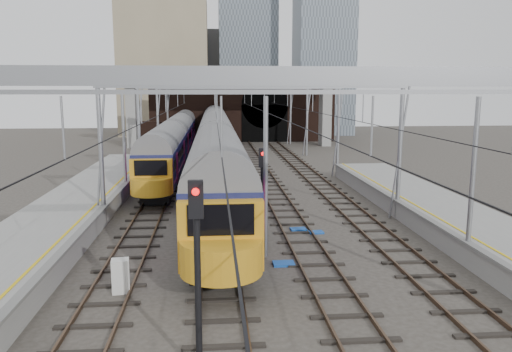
{
  "coord_description": "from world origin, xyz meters",
  "views": [
    {
      "loc": [
        -2.21,
        -18.98,
        7.25
      ],
      "look_at": [
        0.18,
        9.0,
        2.4
      ],
      "focal_mm": 35.0,
      "sensor_mm": 36.0,
      "label": 1
    }
  ],
  "objects": [
    {
      "name": "equip_cover_a",
      "position": [
        0.66,
        0.86,
        0.05
      ],
      "size": [
        0.89,
        0.63,
        0.1
      ],
      "primitive_type": "cube",
      "rotation": [
        0.0,
        0.0,
        0.01
      ],
      "color": "#164CAC",
      "rests_on": "ground"
    },
    {
      "name": "platform_left",
      "position": [
        -10.18,
        2.5,
        0.55
      ],
      "size": [
        4.32,
        55.0,
        1.12
      ],
      "color": "gray",
      "rests_on": "ground"
    },
    {
      "name": "train_main",
      "position": [
        -2.0,
        33.01,
        2.65
      ],
      "size": [
        3.07,
        71.01,
        5.2
      ],
      "color": "black",
      "rests_on": "ground"
    },
    {
      "name": "overbridge",
      "position": [
        0.0,
        46.0,
        7.27
      ],
      "size": [
        28.0,
        3.0,
        9.25
      ],
      "color": "gray",
      "rests_on": "ground"
    },
    {
      "name": "retaining_wall",
      "position": [
        1.4,
        51.93,
        4.33
      ],
      "size": [
        28.0,
        2.75,
        9.0
      ],
      "color": "black",
      "rests_on": "ground"
    },
    {
      "name": "equip_cover_c",
      "position": [
        2.15,
        6.01,
        0.05
      ],
      "size": [
        0.85,
        0.63,
        0.1
      ],
      "primitive_type": "cube",
      "rotation": [
        0.0,
        0.0,
        0.06
      ],
      "color": "#164CAC",
      "rests_on": "ground"
    },
    {
      "name": "train_second",
      "position": [
        -6.0,
        34.08,
        2.4
      ],
      "size": [
        2.65,
        45.98,
        4.61
      ],
      "color": "black",
      "rests_on": "ground"
    },
    {
      "name": "city_skyline",
      "position": [
        2.73,
        70.48,
        17.09
      ],
      "size": [
        37.5,
        27.5,
        60.0
      ],
      "color": "tan",
      "rests_on": "ground"
    },
    {
      "name": "relay_cabinet",
      "position": [
        -5.63,
        -1.49,
        0.62
      ],
      "size": [
        0.69,
        0.6,
        1.24
      ],
      "primitive_type": "cube",
      "rotation": [
        0.0,
        0.0,
        0.14
      ],
      "color": "silver",
      "rests_on": "ground"
    },
    {
      "name": "signal_near_centre",
      "position": [
        -0.05,
        2.91,
        2.99
      ],
      "size": [
        0.37,
        0.46,
        4.72
      ],
      "rotation": [
        0.0,
        0.0,
        -0.28
      ],
      "color": "black",
      "rests_on": "ground"
    },
    {
      "name": "overhead_line",
      "position": [
        0.0,
        21.49,
        6.57
      ],
      "size": [
        16.8,
        80.0,
        8.0
      ],
      "color": "gray",
      "rests_on": "ground"
    },
    {
      "name": "signal_near_left",
      "position": [
        -2.65,
        -7.1,
        3.21
      ],
      "size": [
        0.37,
        0.48,
        5.13
      ],
      "rotation": [
        0.0,
        0.0,
        -0.03
      ],
      "color": "black",
      "rests_on": "ground"
    },
    {
      "name": "tracks",
      "position": [
        0.0,
        15.0,
        0.02
      ],
      "size": [
        14.4,
        80.0,
        0.22
      ],
      "color": "#4C3828",
      "rests_on": "ground"
    },
    {
      "name": "equip_cover_b",
      "position": [
        2.98,
        5.4,
        0.04
      ],
      "size": [
        0.77,
        0.58,
        0.09
      ],
      "primitive_type": "cube",
      "rotation": [
        0.0,
        0.0,
        0.09
      ],
      "color": "#164CAC",
      "rests_on": "ground"
    },
    {
      "name": "ground",
      "position": [
        0.0,
        0.0,
        0.0
      ],
      "size": [
        160.0,
        160.0,
        0.0
      ],
      "primitive_type": "plane",
      "color": "#38332D",
      "rests_on": "ground"
    }
  ]
}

